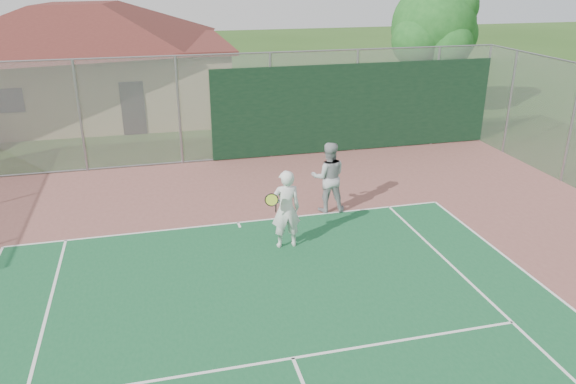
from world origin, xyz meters
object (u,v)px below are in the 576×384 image
object	(u,v)px
clubhouse	(82,49)
player_white_front	(286,210)
player_grey_back	(328,178)
tree	(435,28)

from	to	relation	value
clubhouse	player_white_front	world-z (taller)	clubhouse
player_grey_back	clubhouse	bearing A→B (deg)	-51.52
clubhouse	tree	size ratio (longest dim) A/B	2.29
clubhouse	player_white_front	size ratio (longest dim) A/B	7.02
player_white_front	player_grey_back	xyz separation A→B (m)	(1.58, 1.75, 0.00)
tree	player_white_front	bearing A→B (deg)	-130.55
player_white_front	player_grey_back	size ratio (longest dim) A/B	0.99
tree	player_grey_back	bearing A→B (deg)	-130.23
tree	player_grey_back	xyz separation A→B (m)	(-7.38, -8.73, -2.79)
player_white_front	tree	bearing A→B (deg)	-130.66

